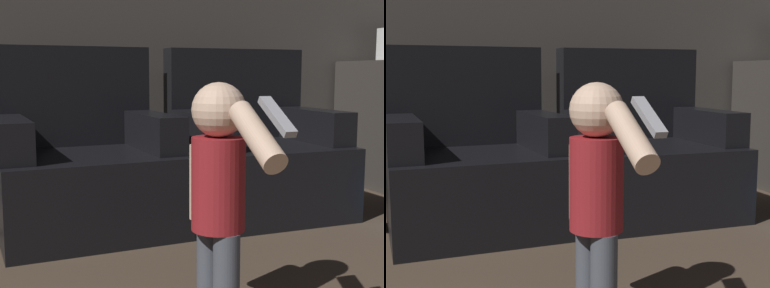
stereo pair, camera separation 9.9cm
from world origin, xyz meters
TOP-DOWN VIEW (x-y plane):
  - wall_back at (0.00, 4.50)m, footprint 8.40×0.05m
  - armchair_left at (-0.33, 3.76)m, footprint 0.96×0.89m
  - armchair_right at (0.71, 3.76)m, footprint 0.92×0.84m
  - person_toddler at (-0.10, 2.44)m, footprint 0.18×0.56m

SIDE VIEW (x-z plane):
  - armchair_left at x=-0.33m, z-range -0.17..0.84m
  - armchair_right at x=0.71m, z-range -0.17..0.84m
  - person_toddler at x=-0.10m, z-range 0.07..0.90m
  - wall_back at x=0.00m, z-range 0.00..2.60m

